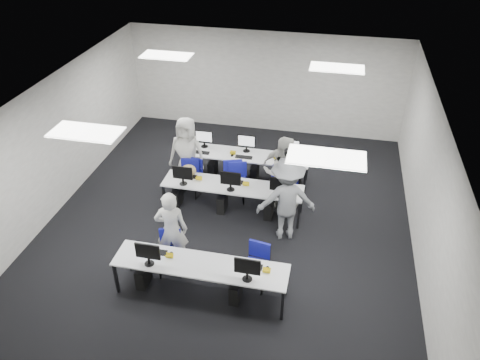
% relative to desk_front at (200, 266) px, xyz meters
% --- Properties ---
extents(room, '(9.00, 9.02, 3.00)m').
position_rel_desk_front_xyz_m(room, '(0.00, 2.40, 0.82)').
color(room, black).
rests_on(room, ground).
extents(ceiling_panels, '(5.20, 4.60, 0.02)m').
position_rel_desk_front_xyz_m(ceiling_panels, '(0.00, 2.40, 2.30)').
color(ceiling_panels, white).
rests_on(ceiling_panels, room).
extents(desk_front, '(3.20, 0.70, 0.73)m').
position_rel_desk_front_xyz_m(desk_front, '(0.00, 0.00, 0.00)').
color(desk_front, white).
rests_on(desk_front, ground).
extents(desk_mid, '(3.20, 0.70, 0.73)m').
position_rel_desk_front_xyz_m(desk_mid, '(0.00, 2.60, 0.00)').
color(desk_mid, white).
rests_on(desk_mid, ground).
extents(desk_back, '(3.20, 0.70, 0.73)m').
position_rel_desk_front_xyz_m(desk_back, '(0.00, 4.00, 0.00)').
color(desk_back, white).
rests_on(desk_back, ground).
extents(equipment_front, '(2.51, 0.41, 1.19)m').
position_rel_desk_front_xyz_m(equipment_front, '(-0.19, -0.02, -0.32)').
color(equipment_front, '#0D2CA9').
rests_on(equipment_front, desk_front).
extents(equipment_mid, '(2.91, 0.41, 1.19)m').
position_rel_desk_front_xyz_m(equipment_mid, '(-0.19, 2.58, -0.32)').
color(equipment_mid, white).
rests_on(equipment_mid, desk_mid).
extents(equipment_back, '(2.91, 0.41, 1.19)m').
position_rel_desk_front_xyz_m(equipment_back, '(0.19, 4.02, -0.32)').
color(equipment_back, white).
rests_on(equipment_back, desk_back).
extents(chair_0, '(0.53, 0.56, 0.90)m').
position_rel_desk_front_xyz_m(chair_0, '(-0.75, 0.47, -0.40)').
color(chair_0, navy).
rests_on(chair_0, ground).
extents(chair_1, '(0.51, 0.54, 0.90)m').
position_rel_desk_front_xyz_m(chair_1, '(0.94, 0.45, -0.40)').
color(chair_1, navy).
rests_on(chair_1, ground).
extents(chair_2, '(0.51, 0.55, 0.89)m').
position_rel_desk_front_xyz_m(chair_2, '(-1.13, 3.13, -0.40)').
color(chair_2, navy).
rests_on(chair_2, ground).
extents(chair_3, '(0.61, 0.64, 0.97)m').
position_rel_desk_front_xyz_m(chair_3, '(-0.08, 3.09, -0.37)').
color(chair_3, navy).
rests_on(chair_3, ground).
extents(chair_4, '(0.45, 0.49, 0.87)m').
position_rel_desk_front_xyz_m(chair_4, '(1.21, 3.10, -0.41)').
color(chair_4, navy).
rests_on(chair_4, ground).
extents(chair_5, '(0.53, 0.56, 0.93)m').
position_rel_desk_front_xyz_m(chair_5, '(-1.21, 3.39, -0.39)').
color(chair_5, navy).
rests_on(chair_5, ground).
extents(chair_6, '(0.57, 0.60, 0.95)m').
position_rel_desk_front_xyz_m(chair_6, '(-0.08, 3.46, -0.38)').
color(chair_6, navy).
rests_on(chair_6, ground).
extents(chair_7, '(0.57, 0.61, 0.98)m').
position_rel_desk_front_xyz_m(chair_7, '(0.99, 3.52, -0.37)').
color(chair_7, navy).
rests_on(chair_7, ground).
extents(handbag, '(0.38, 0.28, 0.29)m').
position_rel_desk_front_xyz_m(handbag, '(-1.08, 2.78, 0.19)').
color(handbag, tan).
rests_on(handbag, desk_mid).
extents(student_0, '(0.69, 0.52, 1.72)m').
position_rel_desk_front_xyz_m(student_0, '(-0.77, 0.67, 0.18)').
color(student_0, '#B8B7AD').
rests_on(student_0, ground).
extents(student_1, '(0.94, 0.76, 1.81)m').
position_rel_desk_front_xyz_m(student_1, '(1.05, 3.09, 0.22)').
color(student_1, '#B8B7AD').
rests_on(student_1, ground).
extents(student_2, '(0.94, 0.64, 1.85)m').
position_rel_desk_front_xyz_m(student_2, '(-1.32, 3.45, 0.24)').
color(student_2, '#B8B7AD').
rests_on(student_2, ground).
extents(student_3, '(1.07, 0.74, 1.69)m').
position_rel_desk_front_xyz_m(student_3, '(1.01, 3.33, 0.16)').
color(student_3, '#B8B7AD').
rests_on(student_3, ground).
extents(photographer, '(1.39, 1.03, 1.92)m').
position_rel_desk_front_xyz_m(photographer, '(1.29, 2.00, 0.28)').
color(photographer, slate).
rests_on(photographer, ground).
extents(dslr_camera, '(0.18, 0.21, 0.10)m').
position_rel_desk_front_xyz_m(dslr_camera, '(1.24, 2.17, 1.30)').
color(dslr_camera, black).
rests_on(dslr_camera, photographer).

